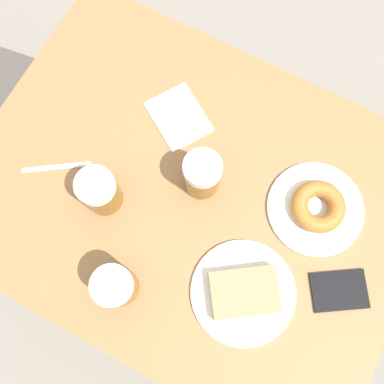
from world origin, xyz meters
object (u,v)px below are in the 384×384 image
beer_mug_left (100,192)px  passport_near_edge (339,291)px  napkin_folded (179,117)px  plate_with_donut (317,208)px  beer_mug_center (116,286)px  plate_with_cake (244,292)px  fork (57,167)px  beer_mug_right (202,175)px

beer_mug_left → passport_near_edge: (0.06, -0.58, -0.06)m
beer_mug_left → napkin_folded: 0.28m
plate_with_donut → napkin_folded: size_ratio=1.19×
beer_mug_center → napkin_folded: bearing=11.0°
beer_mug_left → napkin_folded: size_ratio=0.67×
beer_mug_left → plate_with_donut: bearing=-65.1°
beer_mug_left → beer_mug_center: bearing=-139.7°
plate_with_cake → beer_mug_left: size_ratio=1.84×
plate_with_cake → fork: plate_with_cake is taller
plate_with_cake → fork: 0.54m
napkin_folded → passport_near_edge: 0.56m
beer_mug_center → fork: (0.17, 0.28, -0.06)m
plate_with_cake → passport_near_edge: size_ratio=1.56×
plate_with_cake → beer_mug_right: 0.28m
beer_mug_right → passport_near_edge: 0.41m
plate_with_cake → passport_near_edge: plate_with_cake is taller
plate_with_cake → beer_mug_center: 0.28m
napkin_folded → plate_with_donut: bearing=-98.1°
passport_near_edge → napkin_folded: bearing=68.6°
beer_mug_left → plate_with_cake: bearing=-96.3°
plate_with_donut → beer_mug_right: 0.28m
beer_mug_right → napkin_folded: 0.19m
fork → plate_with_donut: bearing=-71.5°
beer_mug_center → beer_mug_right: (0.31, -0.05, 0.00)m
plate_with_donut → fork: 0.63m
beer_mug_left → beer_mug_right: (0.14, -0.19, 0.00)m
fork → passport_near_edge: passport_near_edge is taller
beer_mug_right → fork: 0.36m
plate_with_cake → fork: (0.05, 0.53, -0.01)m
plate_with_cake → beer_mug_right: size_ratio=1.84×
beer_mug_right → fork: size_ratio=0.88×
plate_with_cake → napkin_folded: (0.31, 0.33, -0.01)m
plate_with_donut → beer_mug_right: beer_mug_right is taller
plate_with_cake → beer_mug_right: beer_mug_right is taller
beer_mug_left → beer_mug_center: same height
beer_mug_center → napkin_folded: size_ratio=0.67×
napkin_folded → fork: same height
fork → napkin_folded: bearing=-37.9°
beer_mug_left → passport_near_edge: bearing=-83.8°
beer_mug_center → passport_near_edge: bearing=-62.9°
plate_with_donut → beer_mug_right: (-0.07, 0.27, 0.05)m
beer_mug_center → beer_mug_right: size_ratio=1.00×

